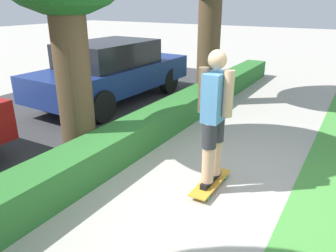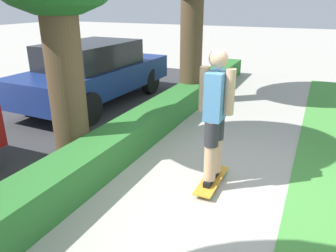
{
  "view_description": "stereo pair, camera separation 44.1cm",
  "coord_description": "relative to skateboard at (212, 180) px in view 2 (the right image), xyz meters",
  "views": [
    {
      "loc": [
        -3.48,
        -1.52,
        2.39
      ],
      "look_at": [
        0.06,
        0.6,
        0.8
      ],
      "focal_mm": 35.0,
      "sensor_mm": 36.0,
      "label": 1
    },
    {
      "loc": [
        -3.69,
        -1.13,
        2.39
      ],
      "look_at": [
        0.06,
        0.6,
        0.8
      ],
      "focal_mm": 35.0,
      "sensor_mm": 36.0,
      "label": 2
    }
  ],
  "objects": [
    {
      "name": "hedge_row",
      "position": [
        -0.15,
        1.62,
        0.18
      ],
      "size": [
        15.13,
        0.6,
        0.51
      ],
      "color": "#2D702D",
      "rests_on": "ground_plane"
    },
    {
      "name": "skater_person",
      "position": [
        -0.0,
        0.0,
        0.96
      ],
      "size": [
        0.51,
        0.46,
        1.77
      ],
      "color": "black",
      "rests_on": "skateboard"
    },
    {
      "name": "ground_plane",
      "position": [
        -0.15,
        0.02,
        -0.07
      ],
      "size": [
        60.0,
        60.0,
        0.0
      ],
      "primitive_type": "plane",
      "color": "#ADA89E"
    },
    {
      "name": "parked_car_middle",
      "position": [
        2.53,
        3.79,
        0.71
      ],
      "size": [
        4.41,
        1.83,
        1.49
      ],
      "rotation": [
        0.0,
        0.0,
        -0.02
      ],
      "color": "navy",
      "rests_on": "ground_plane"
    },
    {
      "name": "skateboard",
      "position": [
        0.0,
        0.0,
        0.0
      ],
      "size": [
        0.89,
        0.24,
        0.09
      ],
      "color": "gold",
      "rests_on": "ground_plane"
    }
  ]
}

